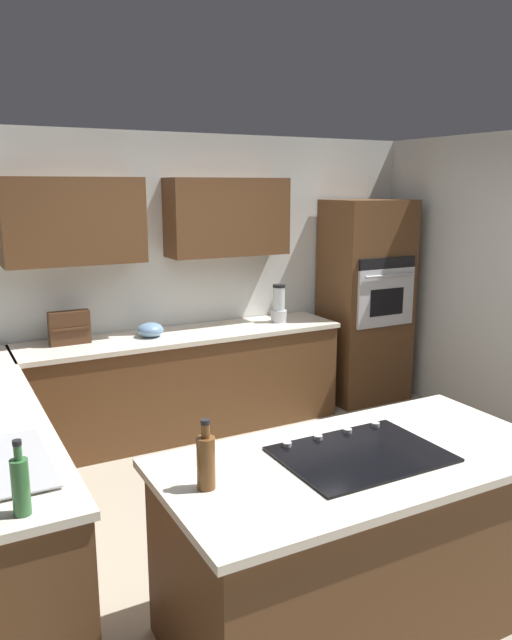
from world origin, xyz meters
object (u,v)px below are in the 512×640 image
object	(u,v)px
oil_bottle	(206,461)
mixing_bowl	(150,330)
spice_rack	(69,328)
dish_soap_bottle	(21,485)
cooktop	(360,454)
wall_oven	(365,301)
blender	(279,306)

from	to	relation	value
oil_bottle	mixing_bowl	bearing A→B (deg)	-103.78
spice_rack	dish_soap_bottle	world-z (taller)	dish_soap_bottle
mixing_bowl	cooktop	bearing A→B (deg)	92.49
dish_soap_bottle	mixing_bowl	bearing A→B (deg)	-118.43
mixing_bowl	wall_oven	bearing A→B (deg)	179.62
dish_soap_bottle	spice_rack	bearing A→B (deg)	-105.48
cooktop	dish_soap_bottle	bearing A→B (deg)	-7.14
spice_rack	dish_soap_bottle	size ratio (longest dim) A/B	1.04
oil_bottle	dish_soap_bottle	bearing A→B (deg)	-11.17
wall_oven	mixing_bowl	bearing A→B (deg)	-0.38
wall_oven	blender	bearing A→B (deg)	-0.86
dish_soap_bottle	oil_bottle	world-z (taller)	same
wall_oven	mixing_bowl	distance (m)	2.25
wall_oven	cooktop	bearing A→B (deg)	51.73
cooktop	mixing_bowl	world-z (taller)	mixing_bowl
mixing_bowl	oil_bottle	bearing A→B (deg)	76.22
blender	dish_soap_bottle	bearing A→B (deg)	44.00
mixing_bowl	dish_soap_bottle	distance (m)	2.88
blender	mixing_bowl	world-z (taller)	blender
blender	oil_bottle	world-z (taller)	blender
cooktop	spice_rack	size ratio (longest dim) A/B	2.38
wall_oven	blender	distance (m)	1.00
cooktop	dish_soap_bottle	xyz separation A→B (m)	(1.49, -0.19, 0.12)
wall_oven	blender	xyz separation A→B (m)	(1.00, -0.02, 0.04)
dish_soap_bottle	oil_bottle	xyz separation A→B (m)	(-0.71, 0.14, -0.00)
blender	spice_rack	world-z (taller)	blender
blender	mixing_bowl	size ratio (longest dim) A/B	1.61
blender	dish_soap_bottle	xyz separation A→B (m)	(2.62, 2.53, -0.03)
cooktop	dish_soap_bottle	distance (m)	1.50
wall_oven	blender	size ratio (longest dim) A/B	5.71
mixing_bowl	dish_soap_bottle	bearing A→B (deg)	61.57
oil_bottle	spice_rack	bearing A→B (deg)	-90.11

